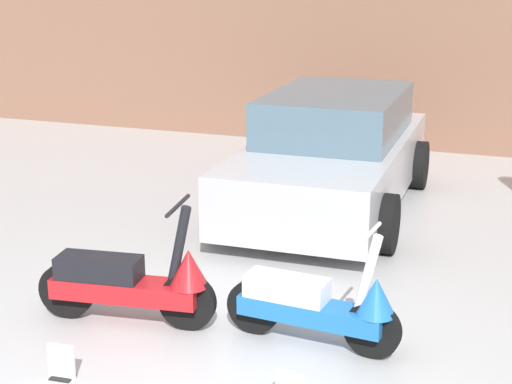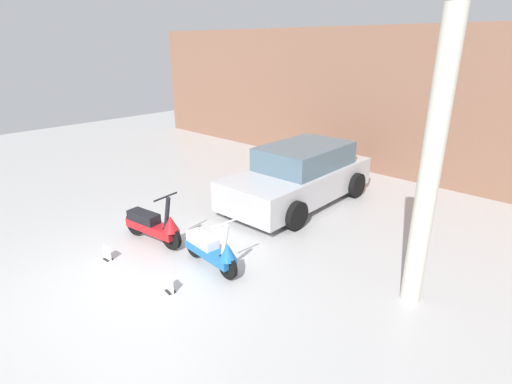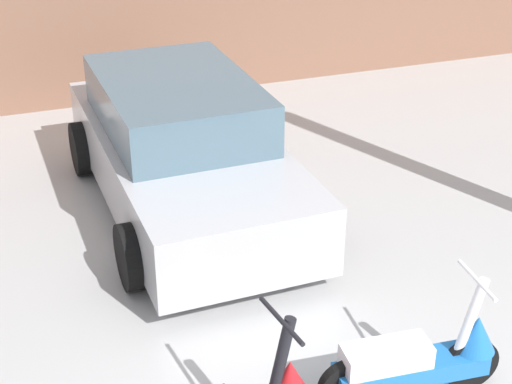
{
  "view_description": "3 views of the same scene",
  "coord_description": "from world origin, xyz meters",
  "px_view_note": "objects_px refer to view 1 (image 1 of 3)",
  "views": [
    {
      "loc": [
        2.06,
        -4.18,
        2.87
      ],
      "look_at": [
        -0.53,
        2.98,
        0.62
      ],
      "focal_mm": 55.0,
      "sensor_mm": 36.0,
      "label": 1
    },
    {
      "loc": [
        5.31,
        -2.72,
        3.66
      ],
      "look_at": [
        0.1,
        2.85,
        0.8
      ],
      "focal_mm": 28.0,
      "sensor_mm": 36.0,
      "label": 2
    },
    {
      "loc": [
        -2.01,
        -2.66,
        4.07
      ],
      "look_at": [
        0.02,
        2.93,
        0.97
      ],
      "focal_mm": 55.0,
      "sensor_mm": 36.0,
      "label": 3
    }
  ],
  "objects_px": {
    "scooter_front_left": "(133,281)",
    "scooter_front_right": "(319,304)",
    "placard_near_left_scooter": "(62,363)",
    "car_rear_left": "(332,154)"
  },
  "relations": [
    {
      "from": "scooter_front_left",
      "to": "scooter_front_right",
      "type": "distance_m",
      "value": 1.53
    },
    {
      "from": "scooter_front_right",
      "to": "car_rear_left",
      "type": "bearing_deg",
      "value": 107.88
    },
    {
      "from": "scooter_front_left",
      "to": "scooter_front_right",
      "type": "xyz_separation_m",
      "value": [
        1.53,
        0.14,
        -0.02
      ]
    },
    {
      "from": "scooter_front_right",
      "to": "placard_near_left_scooter",
      "type": "bearing_deg",
      "value": -140.6
    },
    {
      "from": "scooter_front_left",
      "to": "scooter_front_right",
      "type": "height_order",
      "value": "scooter_front_left"
    },
    {
      "from": "scooter_front_right",
      "to": "car_rear_left",
      "type": "height_order",
      "value": "car_rear_left"
    },
    {
      "from": "placard_near_left_scooter",
      "to": "scooter_front_left",
      "type": "bearing_deg",
      "value": 86.03
    },
    {
      "from": "scooter_front_left",
      "to": "scooter_front_right",
      "type": "bearing_deg",
      "value": -2.37
    },
    {
      "from": "scooter_front_left",
      "to": "car_rear_left",
      "type": "bearing_deg",
      "value": 71.47
    },
    {
      "from": "scooter_front_right",
      "to": "placard_near_left_scooter",
      "type": "distance_m",
      "value": 1.95
    }
  ]
}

